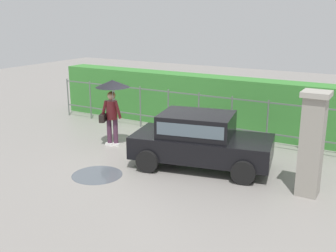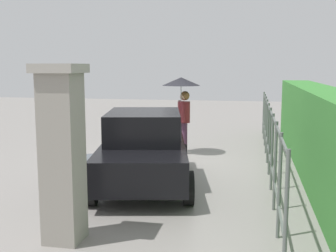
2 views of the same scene
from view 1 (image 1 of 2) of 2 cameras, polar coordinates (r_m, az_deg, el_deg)
name	(u,v)px [view 1 (image 1 of 2)]	position (r m, az deg, el deg)	size (l,w,h in m)	color
ground_plane	(153,156)	(11.99, -2.10, -4.20)	(40.00, 40.00, 0.00)	gray
car	(200,138)	(10.97, 4.46, -1.71)	(3.96, 2.45, 1.48)	black
pedestrian	(112,96)	(12.59, -7.87, 4.14)	(1.03, 1.03, 2.10)	#47283D
gate_pillar	(312,143)	(9.67, 19.48, -2.26)	(0.60, 0.60, 2.42)	gray
fence_section	(183,110)	(13.95, 2.12, 2.18)	(10.62, 0.05, 1.50)	#59605B
hedge_row	(197,101)	(14.88, 4.12, 3.50)	(11.57, 0.90, 1.90)	#387F33
puddle_near	(97,175)	(10.78, -9.89, -6.76)	(1.31, 1.31, 0.00)	#4C545B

